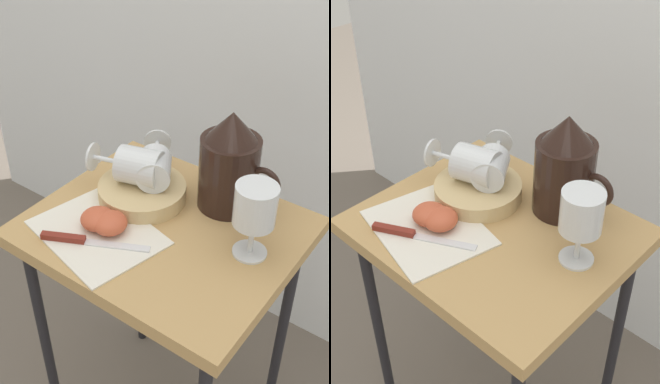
{
  "view_description": "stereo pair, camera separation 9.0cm",
  "coord_description": "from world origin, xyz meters",
  "views": [
    {
      "loc": [
        0.47,
        -0.64,
        1.33
      ],
      "look_at": [
        0.0,
        0.0,
        0.75
      ],
      "focal_mm": 49.41,
      "sensor_mm": 36.0,
      "label": 1
    },
    {
      "loc": [
        0.54,
        -0.58,
        1.33
      ],
      "look_at": [
        0.0,
        0.0,
        0.75
      ],
      "focal_mm": 49.41,
      "sensor_mm": 36.0,
      "label": 2
    }
  ],
  "objects": [
    {
      "name": "wine_glass_tipped_near",
      "position": [
        -0.1,
        0.05,
        0.74
      ],
      "size": [
        0.16,
        0.11,
        0.08
      ],
      "color": "silver",
      "rests_on": "basket_tray"
    },
    {
      "name": "apple_half_right",
      "position": [
        -0.07,
        -0.08,
        0.69
      ],
      "size": [
        0.07,
        0.07,
        0.04
      ],
      "primitive_type": "ellipsoid",
      "color": "#C15133",
      "rests_on": "linen_napkin"
    },
    {
      "name": "knife",
      "position": [
        -0.1,
        -0.14,
        0.68
      ],
      "size": [
        0.19,
        0.11,
        0.01
      ],
      "color": "silver",
      "rests_on": "linen_napkin"
    },
    {
      "name": "basket_tray",
      "position": [
        -0.09,
        0.04,
        0.68
      ],
      "size": [
        0.18,
        0.18,
        0.03
      ],
      "primitive_type": "cylinder",
      "color": "tan",
      "rests_on": "table"
    },
    {
      "name": "apple_half_left",
      "position": [
        -0.1,
        -0.08,
        0.69
      ],
      "size": [
        0.07,
        0.07,
        0.04
      ],
      "primitive_type": "ellipsoid",
      "color": "#C15133",
      "rests_on": "linen_napkin"
    },
    {
      "name": "wine_glass_tipped_far",
      "position": [
        -0.08,
        0.07,
        0.74
      ],
      "size": [
        0.13,
        0.16,
        0.07
      ],
      "color": "silver",
      "rests_on": "basket_tray"
    },
    {
      "name": "wine_glass_upright",
      "position": [
        0.17,
        0.03,
        0.77
      ],
      "size": [
        0.08,
        0.08,
        0.15
      ],
      "color": "silver",
      "rests_on": "table"
    },
    {
      "name": "curtain_drape",
      "position": [
        0.0,
        0.51,
        0.96
      ],
      "size": [
        2.4,
        0.03,
        1.92
      ],
      "primitive_type": "cube",
      "color": "white",
      "rests_on": "ground_plane"
    },
    {
      "name": "pitcher",
      "position": [
        0.06,
        0.13,
        0.75
      ],
      "size": [
        0.17,
        0.12,
        0.21
      ],
      "color": "black",
      "rests_on": "table"
    },
    {
      "name": "table",
      "position": [
        0.0,
        0.0,
        0.59
      ],
      "size": [
        0.51,
        0.43,
        0.67
      ],
      "color": "tan",
      "rests_on": "ground_plane"
    },
    {
      "name": "linen_napkin",
      "position": [
        -0.09,
        -0.1,
        0.67
      ],
      "size": [
        0.27,
        0.23,
        0.0
      ],
      "primitive_type": "cube",
      "rotation": [
        0.0,
        0.0,
        -0.23
      ],
      "color": "silver",
      "rests_on": "table"
    }
  ]
}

